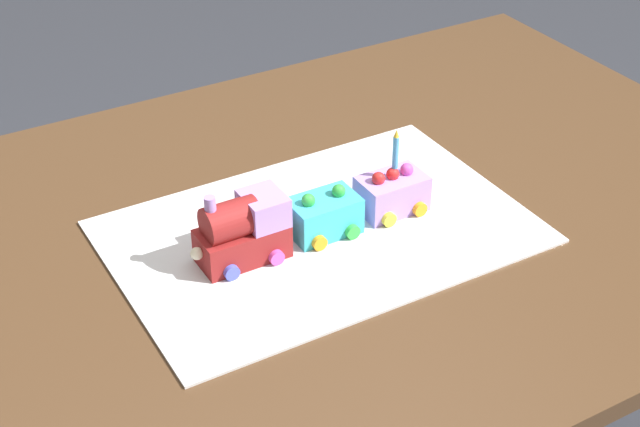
# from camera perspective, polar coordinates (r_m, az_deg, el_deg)

# --- Properties ---
(dining_table) EXTENTS (1.40, 1.00, 0.74)m
(dining_table) POSITION_cam_1_polar(r_m,az_deg,el_deg) (1.50, 1.84, -3.22)
(dining_table) COLOR #4C331E
(dining_table) RESTS_ON ground
(cake_board) EXTENTS (0.60, 0.40, 0.00)m
(cake_board) POSITION_cam_1_polar(r_m,az_deg,el_deg) (1.39, -0.00, -1.10)
(cake_board) COLOR silver
(cake_board) RESTS_ON dining_table
(cake_locomotive) EXTENTS (0.14, 0.08, 0.12)m
(cake_locomotive) POSITION_cam_1_polar(r_m,az_deg,el_deg) (1.31, -4.66, -1.01)
(cake_locomotive) COLOR maroon
(cake_locomotive) RESTS_ON cake_board
(cake_car_hopper_turquoise) EXTENTS (0.10, 0.08, 0.07)m
(cake_car_hopper_turquoise) POSITION_cam_1_polar(r_m,az_deg,el_deg) (1.37, 0.22, -0.09)
(cake_car_hopper_turquoise) COLOR #38B7C6
(cake_car_hopper_turquoise) RESTS_ON cake_board
(cake_car_tanker_lavender) EXTENTS (0.10, 0.08, 0.07)m
(cake_car_tanker_lavender) POSITION_cam_1_polar(r_m,az_deg,el_deg) (1.42, 4.33, 1.26)
(cake_car_tanker_lavender) COLOR #AD84E0
(cake_car_tanker_lavender) RESTS_ON cake_board
(birthday_candle) EXTENTS (0.01, 0.01, 0.06)m
(birthday_candle) POSITION_cam_1_polar(r_m,az_deg,el_deg) (1.39, 4.57, 3.85)
(birthday_candle) COLOR #4CA5E5
(birthday_candle) RESTS_ON cake_car_tanker_lavender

